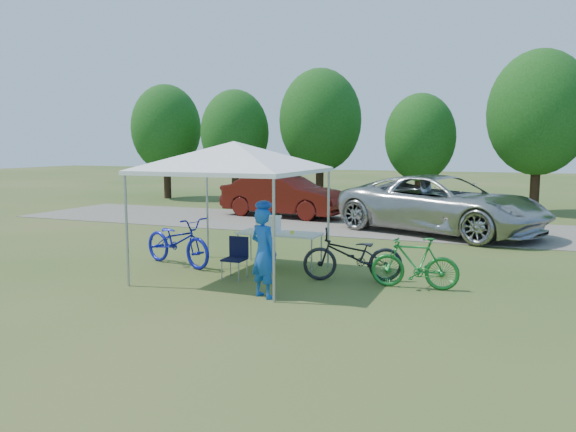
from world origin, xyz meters
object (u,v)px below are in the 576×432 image
Objects in this scene: folding_chair at (236,254)px; bike_blue at (178,241)px; minivan at (442,204)px; sedan at (284,195)px; cyclist at (264,253)px; bike_green at (415,263)px; bike_dark at (353,255)px; folding_table at (280,234)px; cooler at (268,224)px.

folding_chair is 0.40× the size of bike_blue.
minivan is 1.32× the size of sedan.
sedan is at bearing -46.20° from cyclist.
minivan is (-0.33, 6.96, 0.41)m from bike_green.
bike_green is at bearing -122.27° from cyclist.
sedan reaches higher than bike_dark.
cyclist is 11.21m from sedan.
cyclist is (0.74, -2.49, 0.09)m from folding_table.
folding_chair is (-0.38, -1.34, -0.22)m from folding_table.
sedan is (-6.25, 8.90, 0.32)m from bike_green.
bike_green is (3.46, 0.45, 0.00)m from folding_chair.
bike_blue is at bearing -7.56° from cyclist.
bike_dark is at bearing 14.74° from folding_chair.
bike_dark is 0.31× the size of minivan.
bike_blue is 8.85m from sedan.
minivan is (2.75, 6.08, 0.19)m from folding_table.
cooler is 0.24× the size of bike_blue.
bike_dark is at bearing -19.00° from cooler.
sedan is at bearing 94.28° from minivan.
bike_blue is at bearing -160.28° from folding_table.
cooler is (0.11, 1.34, 0.45)m from folding_chair.
cooler is 2.29m from bike_dark.
folding_chair is at bearing -94.79° from cooler.
folding_chair is at bearing -87.15° from bike_green.
folding_table is 1.14× the size of cyclist.
cooler is at bearing 176.00° from minivan.
folding_table is 6.67m from minivan.
cooler reaches higher than bike_green.
minivan reaches higher than bike_dark.
cyclist is 0.82× the size of bike_dark.
folding_table is 0.94× the size of bike_dark.
folding_table is at bearing -110.63° from bike_green.
bike_green is 0.83× the size of bike_dark.
bike_blue is at bearing -157.69° from cooler.
bike_green is at bearing 64.09° from bike_dark.
folding_chair is 3.49m from bike_green.
minivan is at bearing 65.61° from folding_table.
sedan is at bearing -168.88° from bike_dark.
bike_dark is (2.13, -0.73, -0.42)m from cooler.
bike_blue is (-2.87, 1.72, -0.25)m from cyclist.
sedan reaches higher than bike_green.
bike_dark reaches higher than folding_table.
minivan reaches higher than cyclist.
cyclist is 3.36m from bike_blue.
folding_table is at bearing -149.92° from sedan.
cooler is 0.31× the size of bike_green.
cooler is 2.05m from bike_blue.
folding_table is 2.21× the size of folding_chair.
bike_blue is (-1.86, -0.76, -0.39)m from cooler.
minivan is at bearing 63.55° from cooler.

